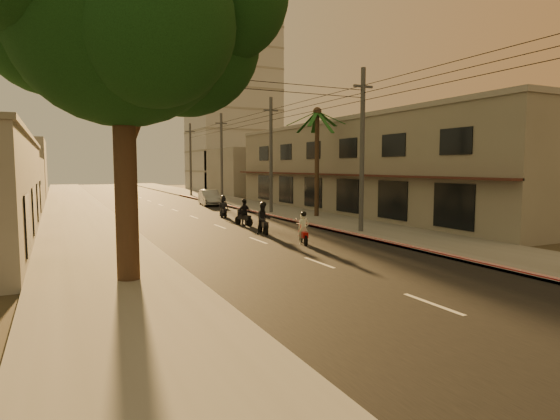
# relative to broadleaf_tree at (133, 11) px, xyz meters

# --- Properties ---
(ground) EXTENTS (160.00, 160.00, 0.00)m
(ground) POSITION_rel_broadleaf_tree_xyz_m (6.61, -2.14, -8.48)
(ground) COLOR #383023
(ground) RESTS_ON ground
(road) EXTENTS (10.00, 140.00, 0.02)m
(road) POSITION_rel_broadleaf_tree_xyz_m (6.61, 17.86, -8.47)
(road) COLOR black
(road) RESTS_ON ground
(sidewalk_right) EXTENTS (5.00, 140.00, 0.12)m
(sidewalk_right) POSITION_rel_broadleaf_tree_xyz_m (14.11, 17.86, -8.42)
(sidewalk_right) COLOR slate
(sidewalk_right) RESTS_ON ground
(sidewalk_left) EXTENTS (5.00, 140.00, 0.12)m
(sidewalk_left) POSITION_rel_broadleaf_tree_xyz_m (-0.89, 17.86, -8.42)
(sidewalk_left) COLOR slate
(sidewalk_left) RESTS_ON ground
(curb_stripe) EXTENTS (0.20, 60.00, 0.20)m
(curb_stripe) POSITION_rel_broadleaf_tree_xyz_m (11.71, 12.86, -8.38)
(curb_stripe) COLOR red
(curb_stripe) RESTS_ON ground
(shophouse_row) EXTENTS (8.80, 34.20, 7.30)m
(shophouse_row) POSITION_rel_broadleaf_tree_xyz_m (20.57, 15.86, -4.83)
(shophouse_row) COLOR gray
(shophouse_row) RESTS_ON ground
(distant_tower) EXTENTS (12.10, 12.10, 28.00)m
(distant_tower) POSITION_rel_broadleaf_tree_xyz_m (22.61, 53.86, 5.52)
(distant_tower) COLOR #B7B5B2
(distant_tower) RESTS_ON ground
(broadleaf_tree) EXTENTS (9.60, 8.70, 12.10)m
(broadleaf_tree) POSITION_rel_broadleaf_tree_xyz_m (0.00, 0.00, 0.00)
(broadleaf_tree) COLOR black
(broadleaf_tree) RESTS_ON ground
(palm_tree) EXTENTS (5.00, 5.00, 8.20)m
(palm_tree) POSITION_rel_broadleaf_tree_xyz_m (14.61, 13.86, -1.33)
(palm_tree) COLOR black
(palm_tree) RESTS_ON ground
(utility_poles) EXTENTS (1.20, 48.26, 9.00)m
(utility_poles) POSITION_rel_broadleaf_tree_xyz_m (12.81, 17.86, -1.94)
(utility_poles) COLOR #38383A
(utility_poles) RESTS_ON ground
(filler_right) EXTENTS (8.00, 14.00, 6.00)m
(filler_right) POSITION_rel_broadleaf_tree_xyz_m (20.61, 42.86, -5.48)
(filler_right) COLOR gray
(filler_right) RESTS_ON ground
(filler_left_far) EXTENTS (8.00, 14.00, 7.00)m
(filler_left_far) POSITION_rel_broadleaf_tree_xyz_m (-7.39, 49.86, -4.98)
(filler_left_far) COLOR gray
(filler_left_far) RESTS_ON ground
(scooter_red) EXTENTS (0.82, 1.58, 1.59)m
(scooter_red) POSITION_rel_broadleaf_tree_xyz_m (8.14, 3.91, -7.77)
(scooter_red) COLOR black
(scooter_red) RESTS_ON ground
(scooter_mid_a) EXTENTS (1.02, 1.82, 1.79)m
(scooter_mid_a) POSITION_rel_broadleaf_tree_xyz_m (7.79, 7.85, -7.66)
(scooter_mid_a) COLOR black
(scooter_mid_a) RESTS_ON ground
(scooter_mid_b) EXTENTS (1.15, 1.70, 1.71)m
(scooter_mid_b) POSITION_rel_broadleaf_tree_xyz_m (8.17, 11.74, -7.70)
(scooter_mid_b) COLOR black
(scooter_mid_b) RESTS_ON ground
(scooter_far_a) EXTENTS (0.80, 1.64, 1.61)m
(scooter_far_a) POSITION_rel_broadleaf_tree_xyz_m (8.54, 16.87, -7.75)
(scooter_far_a) COLOR black
(scooter_far_a) RESTS_ON ground
(parked_car) EXTENTS (2.61, 4.85, 1.48)m
(parked_car) POSITION_rel_broadleaf_tree_xyz_m (10.77, 27.47, -7.74)
(parked_car) COLOR #919498
(parked_car) RESTS_ON ground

